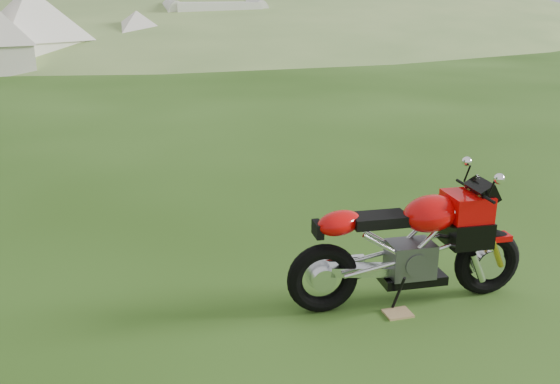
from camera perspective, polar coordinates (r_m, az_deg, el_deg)
ground at (r=6.83m, az=-0.31°, el=-7.01°), size 120.00×120.00×0.00m
hillside at (r=52.88m, az=-5.18°, el=15.07°), size 80.00×64.00×8.00m
hedgerow at (r=52.88m, az=-5.18°, el=15.07°), size 36.00×1.20×8.60m
sport_motorcycle at (r=6.01m, az=11.75°, el=-4.07°), size 2.28×1.43×1.35m
plywood_board at (r=6.05m, az=10.72°, el=-10.85°), size 0.31×0.28×0.02m
tent_mid at (r=26.20m, az=-21.69°, el=13.74°), size 3.56×3.56×2.81m
tent_right at (r=27.07m, az=-12.88°, el=14.02°), size 2.83×2.83×2.21m
caravan at (r=29.91m, az=-5.94°, el=14.80°), size 5.26×3.31×2.28m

